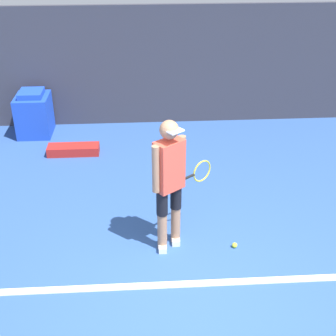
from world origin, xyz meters
The scene contains 7 objects.
ground_plane centered at (0.00, 0.00, 0.00)m, with size 24.00×24.00×0.00m, color #2D5193.
back_wall centered at (0.00, 5.16, 1.13)m, with size 24.00×0.10×2.27m.
court_baseline centered at (0.00, 0.45, 0.01)m, with size 21.60×0.10×0.01m.
tennis_player centered at (-0.21, 1.19, 0.96)m, with size 0.76×0.61×1.72m.
tennis_ball centered at (0.60, 1.08, 0.03)m, with size 0.07×0.07×0.07m.
covered_chair centered at (-2.52, 4.71, 0.40)m, with size 0.61×0.68×0.85m.
equipment_bag centered at (-1.72, 3.81, 0.08)m, with size 0.89×0.29×0.16m.
Camera 1 is at (-0.54, -3.55, 3.76)m, focal length 50.00 mm.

